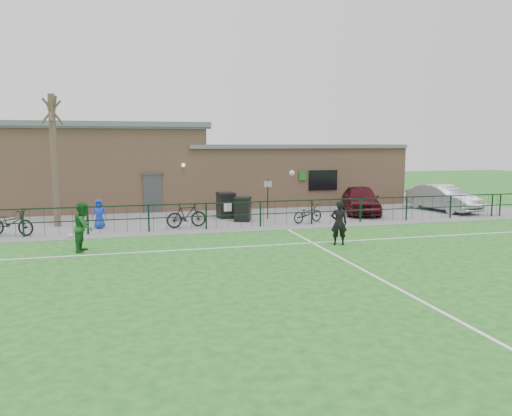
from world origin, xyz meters
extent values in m
plane|color=#1E5C1B|center=(0.00, 0.00, 0.00)|extent=(90.00, 90.00, 0.00)
cube|color=slate|center=(0.00, 13.50, 0.01)|extent=(34.00, 13.00, 0.02)
cube|color=white|center=(0.00, 7.80, 0.00)|extent=(28.00, 0.10, 0.01)
cube|color=white|center=(0.00, 4.00, 0.00)|extent=(28.00, 0.10, 0.01)
cube|color=white|center=(2.00, 0.00, 0.00)|extent=(0.10, 16.00, 0.01)
cube|color=black|center=(0.00, 8.00, 0.60)|extent=(28.00, 0.10, 1.20)
cylinder|color=#4B3A2D|center=(-8.00, 10.50, 3.00)|extent=(0.30, 0.30, 6.00)
cube|color=black|center=(0.00, 11.03, 0.62)|extent=(0.86, 0.96, 1.21)
cube|color=black|center=(0.59, 9.79, 0.57)|extent=(0.98, 1.03, 1.09)
cylinder|color=black|center=(1.98, 10.20, 1.02)|extent=(0.08, 0.08, 2.00)
imported|color=#420B15|center=(7.37, 10.75, 0.77)|extent=(3.11, 4.76, 1.51)
imported|color=#95979C|center=(12.29, 10.47, 0.75)|extent=(2.35, 4.66, 1.46)
imported|color=black|center=(-9.56, 8.54, 0.56)|extent=(2.16, 1.50, 1.07)
imported|color=black|center=(-2.29, 8.66, 0.58)|extent=(1.91, 0.83, 1.11)
imported|color=black|center=(3.50, 8.55, 0.46)|extent=(1.77, 1.10, 0.88)
imported|color=#1537CC|center=(-6.10, 9.37, 0.68)|extent=(0.66, 0.44, 1.31)
imported|color=black|center=(2.82, 3.41, 0.84)|extent=(0.70, 0.56, 1.68)
sphere|color=white|center=(1.85, 6.10, 2.58)|extent=(0.22, 0.22, 0.22)
imported|color=#19581F|center=(-6.42, 4.70, 0.88)|extent=(0.81, 0.96, 1.76)
sphere|color=white|center=(-7.14, 7.36, 0.11)|extent=(0.22, 0.22, 0.22)
cube|color=#A97E5E|center=(0.00, 16.50, 1.75)|extent=(24.00, 5.00, 3.50)
cube|color=#A97E5E|center=(-6.24, 16.50, 4.10)|extent=(11.52, 5.00, 1.20)
cube|color=#54565B|center=(-6.24, 16.50, 4.82)|extent=(12.02, 5.40, 0.28)
cube|color=#54565B|center=(5.28, 16.50, 3.60)|extent=(13.44, 5.30, 0.22)
cube|color=#383A3D|center=(-3.50, 13.97, 1.05)|extent=(1.00, 0.08, 2.10)
cube|color=black|center=(6.50, 13.97, 1.60)|extent=(1.80, 0.08, 1.20)
cube|color=#19661E|center=(5.20, 13.92, 1.90)|extent=(0.45, 0.04, 0.55)
camera|label=1|loc=(-4.94, -13.73, 3.88)|focal=35.00mm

